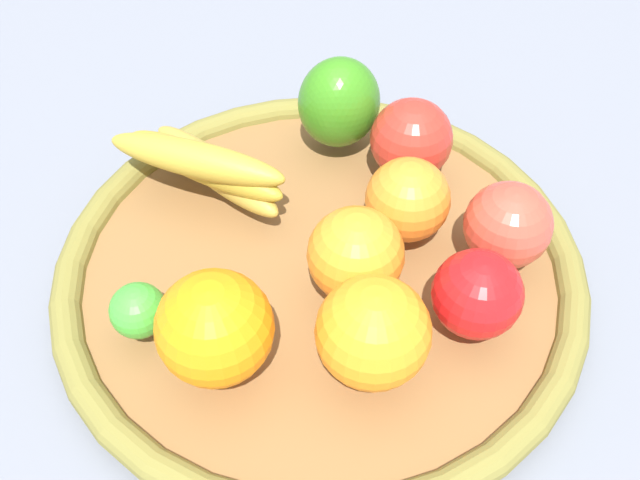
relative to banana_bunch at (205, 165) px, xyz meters
The scene contains 12 objects.
ground_plane 0.14m from the banana_bunch, 140.95° to the left, with size 2.40×2.40×0.00m, color slate.
basket 0.14m from the banana_bunch, 140.95° to the left, with size 0.44×0.44×0.03m.
banana_bunch is the anchor object (origin of this frame).
apple_0 0.18m from the banana_bunch, behind, with size 0.07×0.07×0.07m, color red.
orange_0 0.17m from the banana_bunch, 138.51° to the left, with size 0.08×0.08×0.08m, color orange.
lime_0 0.15m from the banana_bunch, 75.84° to the left, with size 0.04×0.04×0.04m, color green.
orange_1 0.18m from the banana_bunch, 97.60° to the left, with size 0.08×0.08×0.08m, color orange.
apple_1 0.26m from the banana_bunch, 145.40° to the left, with size 0.07×0.07×0.07m, color red.
orange_2 0.18m from the banana_bunch, 163.54° to the left, with size 0.07×0.07×0.07m, color orange.
apple_2 0.26m from the banana_bunch, 162.58° to the left, with size 0.07×0.07×0.07m, color #C84533.
bell_pepper 0.14m from the banana_bunch, 150.64° to the right, with size 0.08×0.07×0.09m, color #347E1A.
orange_3 0.23m from the banana_bunch, 125.99° to the left, with size 0.08×0.08×0.08m, color orange.
Camera 1 is at (0.01, 0.38, 0.49)m, focal length 40.39 mm.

